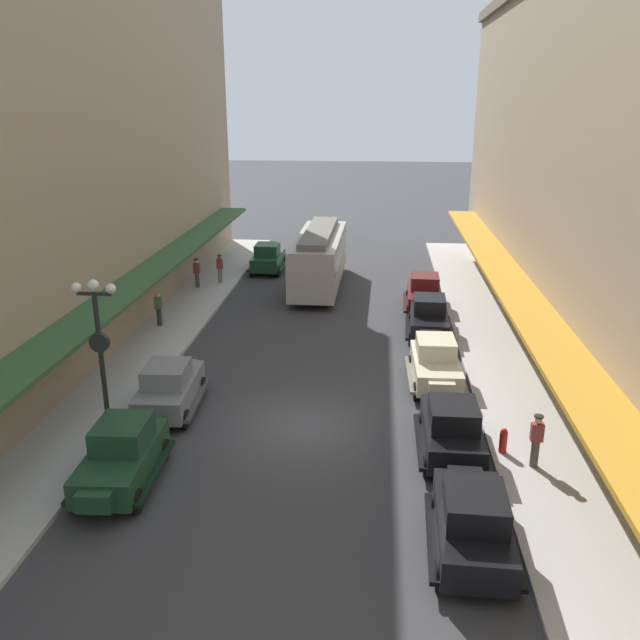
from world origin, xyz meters
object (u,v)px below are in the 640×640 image
object	(u,v)px
pedestrian_1	(220,268)
pedestrian_0	(197,273)
parked_car_0	(169,386)
parked_car_1	(429,317)
fire_hydrant	(503,440)
streetcar	(319,256)
pedestrian_3	(536,440)
parked_car_5	(436,362)
parked_car_4	(424,293)
parked_car_6	(473,521)
parked_car_3	(122,454)
pedestrian_2	(159,309)
parked_car_7	(452,428)
lamp_post_with_clock	(100,350)
parked_car_2	(268,257)

from	to	relation	value
pedestrian_1	pedestrian_0	bearing A→B (deg)	-133.53
parked_car_0	parked_car_1	size ratio (longest dim) A/B	1.00
parked_car_0	fire_hydrant	bearing A→B (deg)	-11.20
streetcar	pedestrian_1	distance (m)	6.00
fire_hydrant	pedestrian_3	bearing A→B (deg)	-43.87
parked_car_5	pedestrian_0	distance (m)	17.80
parked_car_0	streetcar	xyz separation A→B (m)	(3.84, 16.57, 0.96)
parked_car_4	fire_hydrant	distance (m)	15.04
parked_car_6	fire_hydrant	bearing A→B (deg)	71.83
streetcar	fire_hydrant	distance (m)	20.24
parked_car_6	streetcar	xyz separation A→B (m)	(-5.82, 23.59, 0.96)
parked_car_3	pedestrian_2	bearing A→B (deg)	103.75
parked_car_5	pedestrian_3	size ratio (longest dim) A/B	2.57
parked_car_7	pedestrian_3	xyz separation A→B (m)	(2.39, -0.73, 0.07)
parked_car_0	pedestrian_1	size ratio (longest dim) A/B	2.59
parked_car_3	pedestrian_2	distance (m)	13.77
lamp_post_with_clock	pedestrian_1	xyz separation A→B (m)	(-0.58, 18.55, -1.97)
parked_car_0	pedestrian_2	bearing A→B (deg)	110.30
parked_car_1	parked_car_4	world-z (taller)	same
parked_car_5	pedestrian_3	bearing A→B (deg)	-67.84
parked_car_4	pedestrian_2	world-z (taller)	parked_car_4
parked_car_2	parked_car_0	bearing A→B (deg)	-90.67
parked_car_1	pedestrian_1	size ratio (longest dim) A/B	2.58
pedestrian_1	pedestrian_3	bearing A→B (deg)	-54.33
lamp_post_with_clock	fire_hydrant	bearing A→B (deg)	-1.59
lamp_post_with_clock	pedestrian_2	distance (m)	10.87
pedestrian_2	pedestrian_3	size ratio (longest dim) A/B	0.98
parked_car_1	pedestrian_3	bearing A→B (deg)	-78.67
parked_car_6	pedestrian_1	size ratio (longest dim) A/B	2.57
fire_hydrant	pedestrian_0	size ratio (longest dim) A/B	0.49
streetcar	parked_car_5	bearing A→B (deg)	-67.06
parked_car_2	parked_car_4	bearing A→B (deg)	-37.94
pedestrian_0	parked_car_3	bearing A→B (deg)	-80.90
parked_car_5	pedestrian_2	xyz separation A→B (m)	(-12.76, 5.59, 0.05)
lamp_post_with_clock	fire_hydrant	xyz separation A→B (m)	(12.75, -0.35, -2.42)
lamp_post_with_clock	parked_car_3	bearing A→B (deg)	-60.85
parked_car_0	fire_hydrant	world-z (taller)	parked_car_0
parked_car_7	pedestrian_2	xyz separation A→B (m)	(-12.84, 10.93, 0.05)
parked_car_0	lamp_post_with_clock	world-z (taller)	lamp_post_with_clock
fire_hydrant	parked_car_7	bearing A→B (deg)	-178.94
parked_car_2	parked_car_3	bearing A→B (deg)	-90.40
parked_car_3	lamp_post_with_clock	distance (m)	3.83
parked_car_1	pedestrian_0	size ratio (longest dim) A/B	2.58
streetcar	pedestrian_3	xyz separation A→B (m)	(8.18, -19.55, -0.89)
parked_car_1	parked_car_5	bearing A→B (deg)	-91.32
parked_car_2	pedestrian_0	size ratio (longest dim) A/B	2.55
streetcar	pedestrian_3	world-z (taller)	streetcar
pedestrian_1	pedestrian_2	distance (m)	8.08
parked_car_4	pedestrian_2	xyz separation A→B (m)	(-12.91, -4.05, 0.05)
parked_car_1	parked_car_4	xyz separation A→B (m)	(0.02, 4.02, 0.00)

